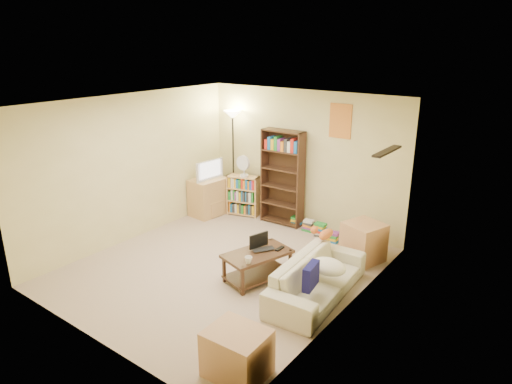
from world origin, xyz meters
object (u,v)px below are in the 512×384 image
laptop (265,251)px  short_bookshelf (243,195)px  coffee_table (257,262)px  tv_stand (208,197)px  television (207,170)px  tall_bookshelf (282,175)px  tabby_cat (324,233)px  side_table (363,242)px  end_cabinet (237,353)px  sofa (317,278)px  floor_lamp (233,132)px  mug (248,260)px  desk_fan (243,165)px

laptop → short_bookshelf: short_bookshelf is taller
coffee_table → tv_stand: 2.79m
television → tall_bookshelf: tall_bookshelf is taller
tabby_cat → side_table: size_ratio=0.68×
tv_stand → television: (0.00, 0.00, 0.56)m
tabby_cat → end_cabinet: bearing=-81.2°
sofa → end_cabinet: 1.84m
tabby_cat → laptop: size_ratio=1.08×
short_bookshelf → side_table: (2.74, -0.43, -0.09)m
tv_stand → short_bookshelf: 0.69m
floor_lamp → side_table: 3.39m
tv_stand → side_table: 3.30m
side_table → coffee_table: bearing=-122.8°
television → short_bookshelf: bearing=-49.1°
tabby_cat → coffee_table: size_ratio=0.39×
mug → floor_lamp: floor_lamp is taller
tall_bookshelf → coffee_table: bearing=-67.7°
laptop → television: size_ratio=0.58×
side_table → television: bearing=179.6°
tabby_cat → television: (-2.96, 0.72, 0.32)m
tall_bookshelf → desk_fan: 0.83m
coffee_table → side_table: (0.96, 1.50, 0.03)m
short_bookshelf → desk_fan: size_ratio=1.90×
coffee_table → short_bookshelf: bearing=149.3°
tv_stand → end_cabinet: bearing=-38.5°
floor_lamp → tv_stand: bearing=-113.4°
tabby_cat → television: television is taller
sofa → side_table: (0.05, 1.37, 0.04)m
laptop → coffee_table: bearing=172.2°
laptop → television: bearing=91.3°
coffee_table → mug: 0.41m
tabby_cat → mug: bearing=-114.7°
laptop → end_cabinet: (0.94, -1.80, -0.19)m
short_bookshelf → end_cabinet: bearing=-68.1°
tabby_cat → coffee_table: 1.07m
tv_stand → floor_lamp: (0.22, 0.52, 1.25)m
coffee_table → short_bookshelf: short_bookshelf is taller
sofa → mug: (-0.81, -0.46, 0.21)m
laptop → sofa: bearing=-55.0°
floor_lamp → coffee_table: bearing=-44.0°
tv_stand → television: size_ratio=1.09×
laptop → mug: bearing=-143.5°
side_table → end_cabinet: size_ratio=1.01×
desk_fan → tabby_cat: bearing=-24.5°
tv_stand → coffee_table: bearing=-27.5°
television → side_table: bearing=-84.9°
tall_bookshelf → mug: bearing=-68.9°
mug → laptop: bearing=94.2°
sofa → tabby_cat: (-0.29, 0.68, 0.34)m
sofa → laptop: bearing=88.5°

